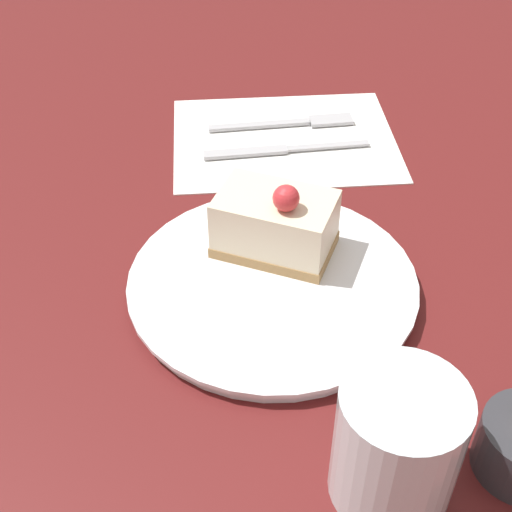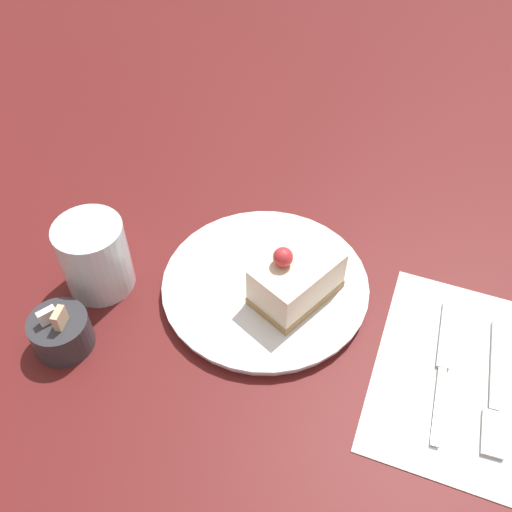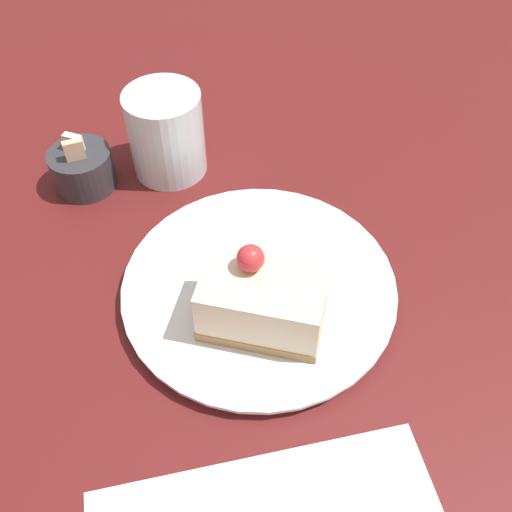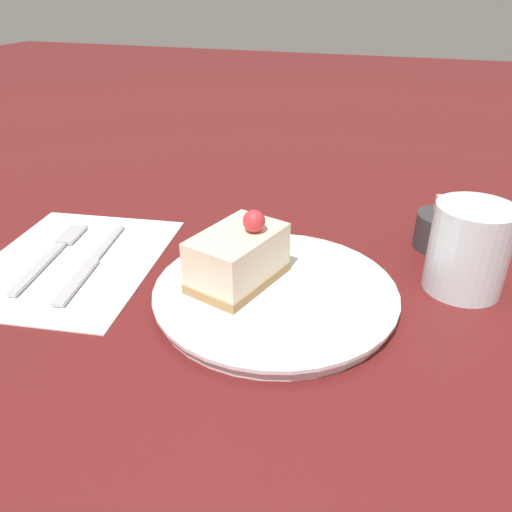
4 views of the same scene
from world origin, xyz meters
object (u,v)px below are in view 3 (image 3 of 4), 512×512
at_px(plate, 259,292).
at_px(drinking_glass, 166,133).
at_px(cake_slice, 262,300).
at_px(sugar_bowl, 82,168).

xyz_separation_m(plate, drinking_glass, (0.19, 0.09, 0.04)).
bearing_deg(drinking_glass, cake_slice, -158.33).
relative_size(sugar_bowl, drinking_glass, 0.70).
height_order(cake_slice, drinking_glass, same).
height_order(plate, cake_slice, cake_slice).
distance_m(sugar_bowl, drinking_glass, 0.10).
height_order(sugar_bowl, drinking_glass, drinking_glass).
bearing_deg(cake_slice, sugar_bowl, 58.03).
bearing_deg(plate, sugar_bowl, 47.49).
relative_size(cake_slice, sugar_bowl, 1.76).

